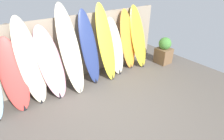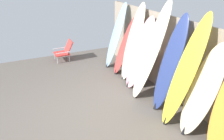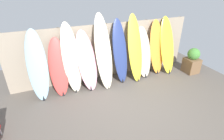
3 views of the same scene
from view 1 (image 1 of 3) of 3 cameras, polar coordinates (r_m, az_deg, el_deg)
name	(u,v)px [view 1 (image 1 of 3)]	position (r m, az deg, el deg)	size (l,w,h in m)	color
ground	(116,113)	(4.01, 1.42, -13.98)	(7.68, 7.68, 0.00)	#5B544C
fence_back	(73,49)	(5.03, -12.72, 6.79)	(6.08, 0.11, 1.80)	gray
surfboard_red_1	(14,76)	(4.36, -29.45, -1.58)	(0.58, 0.70, 1.60)	#D13D38
surfboard_cream_2	(30,63)	(4.34, -25.29, 2.22)	(0.55, 0.65, 1.99)	beige
surfboard_pink_3	(50,63)	(4.43, -19.45, 2.08)	(0.65, 0.77, 1.73)	pink
surfboard_cream_4	(70,51)	(4.45, -13.49, 6.16)	(0.50, 0.82, 2.17)	beige
surfboard_navy_5	(89,48)	(4.77, -7.42, 7.09)	(0.49, 0.63, 1.98)	navy
surfboard_yellow_6	(106,43)	(4.94, -2.03, 8.68)	(0.50, 0.76, 2.09)	yellow
surfboard_cream_7	(115,47)	(5.28, 0.84, 7.64)	(0.57, 0.65, 1.66)	beige
surfboard_orange_8	(128,40)	(5.61, 5.17, 9.73)	(0.56, 0.52, 1.84)	orange
surfboard_yellow_9	(138,37)	(5.79, 8.51, 10.59)	(0.56, 0.77, 1.92)	yellow
planter_box	(164,51)	(6.24, 16.58, 5.96)	(0.46, 0.47, 0.91)	brown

